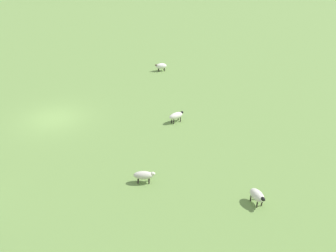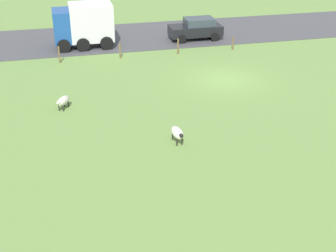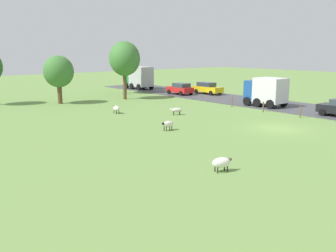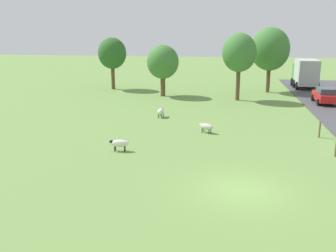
{
  "view_description": "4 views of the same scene",
  "coord_description": "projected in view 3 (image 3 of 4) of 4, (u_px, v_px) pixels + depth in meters",
  "views": [
    {
      "loc": [
        4.78,
        24.32,
        12.25
      ],
      "look_at": [
        -5.53,
        6.93,
        1.11
      ],
      "focal_mm": 38.73,
      "sensor_mm": 36.0,
      "label": 1
    },
    {
      "loc": [
        -27.09,
        10.18,
        10.92
      ],
      "look_at": [
        -7.29,
        5.42,
        0.89
      ],
      "focal_mm": 52.39,
      "sensor_mm": 36.0,
      "label": 2
    },
    {
      "loc": [
        -25.58,
        -17.39,
        6.2
      ],
      "look_at": [
        -7.76,
        4.47,
        0.49
      ],
      "focal_mm": 40.26,
      "sensor_mm": 36.0,
      "label": 3
    },
    {
      "loc": [
        -1.12,
        -17.54,
        7.67
      ],
      "look_at": [
        -4.59,
        7.09,
        1.18
      ],
      "focal_mm": 41.58,
      "sensor_mm": 36.0,
      "label": 4
    }
  ],
  "objects": [
    {
      "name": "sheep_0",
      "position": [
        176.0,
        110.0,
        36.45
      ],
      "size": [
        1.18,
        0.94,
        0.7
      ],
      "color": "beige",
      "rests_on": "ground_plane"
    },
    {
      "name": "sheep_1",
      "position": [
        116.0,
        108.0,
        37.28
      ],
      "size": [
        0.63,
        1.11,
        0.77
      ],
      "color": "silver",
      "rests_on": "ground_plane"
    },
    {
      "name": "tree_3",
      "position": [
        125.0,
        59.0,
        53.83
      ],
      "size": [
        4.42,
        4.42,
        7.44
      ],
      "color": "brown",
      "rests_on": "ground_plane"
    },
    {
      "name": "car_0",
      "position": [
        180.0,
        89.0,
        52.77
      ],
      "size": [
        2.06,
        3.91,
        1.6
      ],
      "color": "red",
      "rests_on": "road_strip"
    },
    {
      "name": "fence_post_2",
      "position": [
        263.0,
        107.0,
        38.08
      ],
      "size": [
        0.12,
        0.12,
        1.09
      ],
      "primitive_type": "cylinder",
      "color": "brown",
      "rests_on": "ground_plane"
    },
    {
      "name": "fence_post_3",
      "position": [
        232.0,
        102.0,
        41.24
      ],
      "size": [
        0.12,
        0.12,
        1.16
      ],
      "primitive_type": "cylinder",
      "color": "brown",
      "rests_on": "ground_plane"
    },
    {
      "name": "sheep_2",
      "position": [
        168.0,
        124.0,
        29.41
      ],
      "size": [
        1.24,
        0.57,
        0.74
      ],
      "color": "silver",
      "rests_on": "ground_plane"
    },
    {
      "name": "ground_plane",
      "position": [
        278.0,
        128.0,
        30.28
      ],
      "size": [
        160.0,
        160.0,
        0.0
      ],
      "primitive_type": "plane",
      "color": "#6B8E47"
    },
    {
      "name": "truck_0",
      "position": [
        139.0,
        77.0,
        59.98
      ],
      "size": [
        2.68,
        4.79,
        3.53
      ],
      "color": "#197F33",
      "rests_on": "road_strip"
    },
    {
      "name": "truck_1",
      "position": [
        266.0,
        91.0,
        41.51
      ],
      "size": [
        2.71,
        4.31,
        3.15
      ],
      "color": "#1E4C99",
      "rests_on": "road_strip"
    },
    {
      "name": "tree_1",
      "position": [
        124.0,
        61.0,
        47.28
      ],
      "size": [
        3.49,
        3.49,
        6.91
      ],
      "color": "brown",
      "rests_on": "ground_plane"
    },
    {
      "name": "fence_post_1",
      "position": [
        300.0,
        112.0,
        34.9
      ],
      "size": [
        0.12,
        0.12,
        1.12
      ],
      "primitive_type": "cylinder",
      "color": "brown",
      "rests_on": "ground_plane"
    },
    {
      "name": "tree_0",
      "position": [
        59.0,
        72.0,
        43.56
      ],
      "size": [
        3.48,
        3.48,
        5.59
      ],
      "color": "brown",
      "rests_on": "ground_plane"
    },
    {
      "name": "car_1",
      "position": [
        208.0,
        88.0,
        53.32
      ],
      "size": [
        1.95,
        4.48,
        1.63
      ],
      "color": "yellow",
      "rests_on": "road_strip"
    },
    {
      "name": "sheep_3",
      "position": [
        222.0,
        163.0,
        19.43
      ],
      "size": [
        1.19,
        0.82,
        0.76
      ],
      "color": "white",
      "rests_on": "ground_plane"
    }
  ]
}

